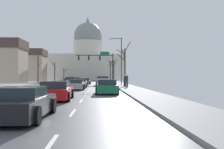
{
  "coord_description": "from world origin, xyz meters",
  "views": [
    {
      "loc": [
        4.63,
        -35.07,
        1.59
      ],
      "look_at": [
        8.21,
        32.54,
        2.01
      ],
      "focal_mm": 40.13,
      "sensor_mm": 36.0,
      "label": 1
    }
  ],
  "objects_px": {
    "pickup_truck_near_01": "(103,81)",
    "sedan_oncoming_02": "(68,79)",
    "sedan_near_02": "(80,83)",
    "sedan_near_05": "(56,91)",
    "sedan_oncoming_03": "(72,79)",
    "pedestrian_00": "(127,80)",
    "sedan_near_00": "(85,81)",
    "sedan_near_06": "(20,104)",
    "street_lamp_right": "(120,57)",
    "sedan_near_04": "(107,87)",
    "pedestrian_01": "(125,80)",
    "sedan_oncoming_00": "(71,81)",
    "sedan_near_03": "(76,85)",
    "sedan_oncoming_01": "(76,80)",
    "signal_gantry": "(99,60)"
  },
  "relations": [
    {
      "from": "pickup_truck_near_01",
      "to": "sedan_near_04",
      "type": "height_order",
      "value": "pickup_truck_near_01"
    },
    {
      "from": "sedan_near_00",
      "to": "street_lamp_right",
      "type": "bearing_deg",
      "value": -58.49
    },
    {
      "from": "street_lamp_right",
      "to": "signal_gantry",
      "type": "bearing_deg",
      "value": 103.5
    },
    {
      "from": "sedan_near_00",
      "to": "sedan_oncoming_00",
      "type": "relative_size",
      "value": 0.99
    },
    {
      "from": "sedan_near_04",
      "to": "sedan_oncoming_00",
      "type": "xyz_separation_m",
      "value": [
        -7.21,
        35.24,
        -0.04
      ]
    },
    {
      "from": "sedan_near_06",
      "to": "sedan_near_02",
      "type": "bearing_deg",
      "value": 89.47
    },
    {
      "from": "sedan_near_06",
      "to": "sedan_oncoming_01",
      "type": "relative_size",
      "value": 0.95
    },
    {
      "from": "sedan_near_05",
      "to": "sedan_near_06",
      "type": "xyz_separation_m",
      "value": [
        -0.08,
        -7.35,
        -0.02
      ]
    },
    {
      "from": "sedan_near_06",
      "to": "sedan_near_00",
      "type": "bearing_deg",
      "value": 89.59
    },
    {
      "from": "sedan_near_03",
      "to": "sedan_near_05",
      "type": "xyz_separation_m",
      "value": [
        -0.21,
        -12.52,
        0.01
      ]
    },
    {
      "from": "sedan_near_04",
      "to": "pedestrian_00",
      "type": "xyz_separation_m",
      "value": [
        2.88,
        9.42,
        0.48
      ]
    },
    {
      "from": "sedan_near_04",
      "to": "sedan_near_06",
      "type": "distance_m",
      "value": 13.6
    },
    {
      "from": "pickup_truck_near_01",
      "to": "pedestrian_00",
      "type": "distance_m",
      "value": 10.7
    },
    {
      "from": "sedan_near_00",
      "to": "sedan_oncoming_02",
      "type": "bearing_deg",
      "value": 102.53
    },
    {
      "from": "signal_gantry",
      "to": "sedan_near_04",
      "type": "xyz_separation_m",
      "value": [
        0.6,
        -30.1,
        -4.31
      ]
    },
    {
      "from": "pedestrian_01",
      "to": "sedan_near_04",
      "type": "bearing_deg",
      "value": -102.93
    },
    {
      "from": "sedan_near_02",
      "to": "sedan_near_05",
      "type": "xyz_separation_m",
      "value": [
        -0.17,
        -19.46,
        -0.03
      ]
    },
    {
      "from": "pickup_truck_near_01",
      "to": "sedan_near_06",
      "type": "xyz_separation_m",
      "value": [
        -3.58,
        -32.8,
        -0.15
      ]
    },
    {
      "from": "sedan_oncoming_01",
      "to": "sedan_oncoming_02",
      "type": "bearing_deg",
      "value": 107.21
    },
    {
      "from": "street_lamp_right",
      "to": "sedan_near_02",
      "type": "relative_size",
      "value": 1.65
    },
    {
      "from": "sedan_oncoming_01",
      "to": "sedan_near_02",
      "type": "bearing_deg",
      "value": -83.99
    },
    {
      "from": "pickup_truck_near_01",
      "to": "sedan_oncoming_02",
      "type": "relative_size",
      "value": 1.25
    },
    {
      "from": "sedan_near_03",
      "to": "sedan_oncoming_01",
      "type": "height_order",
      "value": "sedan_near_03"
    },
    {
      "from": "pedestrian_00",
      "to": "sedan_near_03",
      "type": "bearing_deg",
      "value": -156.94
    },
    {
      "from": "signal_gantry",
      "to": "sedan_oncoming_00",
      "type": "relative_size",
      "value": 1.66
    },
    {
      "from": "pedestrian_00",
      "to": "pedestrian_01",
      "type": "xyz_separation_m",
      "value": [
        0.12,
        3.64,
        -0.03
      ]
    },
    {
      "from": "sedan_near_00",
      "to": "sedan_near_06",
      "type": "relative_size",
      "value": 1.06
    },
    {
      "from": "sedan_near_02",
      "to": "pedestrian_00",
      "type": "xyz_separation_m",
      "value": [
        6.27,
        -4.29,
        0.47
      ]
    },
    {
      "from": "street_lamp_right",
      "to": "sedan_oncoming_03",
      "type": "xyz_separation_m",
      "value": [
        -13.03,
        50.58,
        -4.0
      ]
    },
    {
      "from": "street_lamp_right",
      "to": "sedan_near_04",
      "type": "height_order",
      "value": "street_lamp_right"
    },
    {
      "from": "sedan_oncoming_01",
      "to": "pedestrian_00",
      "type": "xyz_separation_m",
      "value": [
        9.8,
        -37.8,
        0.51
      ]
    },
    {
      "from": "signal_gantry",
      "to": "pickup_truck_near_01",
      "type": "height_order",
      "value": "signal_gantry"
    },
    {
      "from": "sedan_oncoming_03",
      "to": "sedan_near_05",
      "type": "bearing_deg",
      "value": -84.63
    },
    {
      "from": "sedan_oncoming_00",
      "to": "sedan_oncoming_01",
      "type": "height_order",
      "value": "sedan_oncoming_01"
    },
    {
      "from": "pickup_truck_near_01",
      "to": "sedan_near_03",
      "type": "relative_size",
      "value": 1.19
    },
    {
      "from": "sedan_oncoming_02",
      "to": "sedan_near_00",
      "type": "bearing_deg",
      "value": -77.47
    },
    {
      "from": "sedan_near_05",
      "to": "pedestrian_00",
      "type": "xyz_separation_m",
      "value": [
        6.44,
        15.17,
        0.49
      ]
    },
    {
      "from": "sedan_near_04",
      "to": "sedan_near_05",
      "type": "xyz_separation_m",
      "value": [
        -3.56,
        -5.74,
        -0.01
      ]
    },
    {
      "from": "sedan_oncoming_00",
      "to": "pedestrian_01",
      "type": "relative_size",
      "value": 2.9
    },
    {
      "from": "sedan_oncoming_03",
      "to": "pedestrian_00",
      "type": "relative_size",
      "value": 2.72
    },
    {
      "from": "sedan_oncoming_00",
      "to": "sedan_oncoming_03",
      "type": "bearing_deg",
      "value": 95.75
    },
    {
      "from": "sedan_oncoming_01",
      "to": "sedan_oncoming_02",
      "type": "distance_m",
      "value": 12.48
    },
    {
      "from": "sedan_oncoming_00",
      "to": "street_lamp_right",
      "type": "bearing_deg",
      "value": -62.0
    },
    {
      "from": "sedan_near_04",
      "to": "pedestrian_01",
      "type": "distance_m",
      "value": 13.41
    },
    {
      "from": "sedan_oncoming_02",
      "to": "pedestrian_01",
      "type": "relative_size",
      "value": 2.63
    },
    {
      "from": "signal_gantry",
      "to": "sedan_near_06",
      "type": "height_order",
      "value": "signal_gantry"
    },
    {
      "from": "sedan_near_04",
      "to": "sedan_oncoming_01",
      "type": "relative_size",
      "value": 1.01
    },
    {
      "from": "sedan_near_06",
      "to": "pedestrian_00",
      "type": "relative_size",
      "value": 2.64
    },
    {
      "from": "sedan_near_02",
      "to": "pedestrian_00",
      "type": "height_order",
      "value": "pedestrian_00"
    },
    {
      "from": "pedestrian_00",
      "to": "sedan_near_00",
      "type": "bearing_deg",
      "value": 110.04
    }
  ]
}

